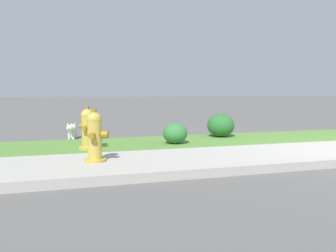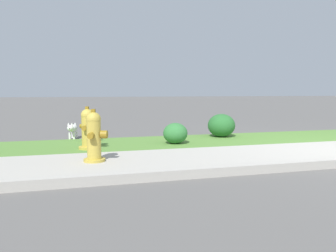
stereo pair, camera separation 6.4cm
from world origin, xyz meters
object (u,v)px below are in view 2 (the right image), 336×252
fire_hydrant_by_grass_verge (94,137)px  fire_hydrant_near_corner (88,129)px  shrub_bush_near_lamp (221,125)px  fire_hydrant_at_driveway (88,128)px  small_white_dog (73,129)px  shrub_bush_mid_verge (175,133)px

fire_hydrant_by_grass_verge → fire_hydrant_near_corner: fire_hydrant_by_grass_verge is taller
fire_hydrant_by_grass_verge → shrub_bush_near_lamp: 3.62m
fire_hydrant_at_driveway → fire_hydrant_near_corner: bearing=-61.9°
small_white_dog → shrub_bush_near_lamp: 3.41m
shrub_bush_mid_verge → fire_hydrant_by_grass_verge: bearing=-141.0°
small_white_dog → shrub_bush_mid_verge: bearing=72.3°
fire_hydrant_at_driveway → shrub_bush_mid_verge: 1.85m
fire_hydrant_by_grass_verge → shrub_bush_mid_verge: bearing=147.9°
fire_hydrant_by_grass_verge → shrub_bush_mid_verge: 2.16m
fire_hydrant_at_driveway → shrub_bush_near_lamp: bearing=29.3°
shrub_bush_near_lamp → fire_hydrant_by_grass_verge: bearing=-145.9°
fire_hydrant_near_corner → shrub_bush_near_lamp: bearing=127.3°
small_white_dog → fire_hydrant_at_driveway: bearing=44.7°
shrub_bush_near_lamp → fire_hydrant_at_driveway: bearing=179.3°
shrub_bush_mid_verge → shrub_bush_near_lamp: size_ratio=0.79×
fire_hydrant_by_grass_verge → fire_hydrant_near_corner: size_ratio=1.02×
fire_hydrant_by_grass_verge → small_white_dog: fire_hydrant_by_grass_verge is taller
fire_hydrant_by_grass_verge → small_white_dog: 2.64m
small_white_dog → shrub_bush_mid_verge: (2.03, -1.25, -0.02)m
fire_hydrant_near_corner → small_white_dog: (-0.30, 1.44, -0.15)m
fire_hydrant_at_driveway → shrub_bush_mid_verge: size_ratio=1.28×
fire_hydrant_at_driveway → shrub_bush_near_lamp: 3.03m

